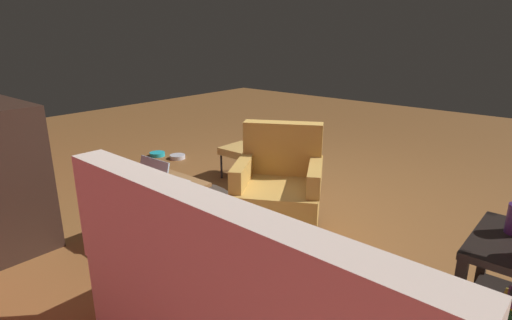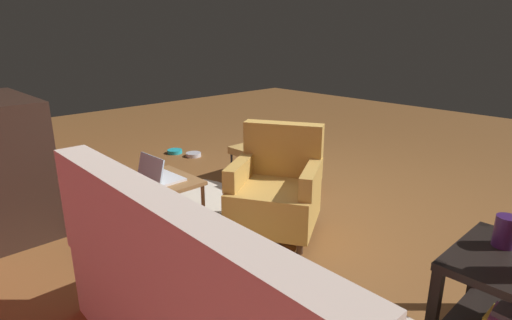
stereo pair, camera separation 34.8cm
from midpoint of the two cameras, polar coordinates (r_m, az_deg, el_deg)
ground at (r=4.04m, az=7.84°, el=-5.99°), size 12.00×12.00×0.00m
couch at (r=2.04m, az=0.68°, el=-20.78°), size 1.92×0.89×1.00m
armchair at (r=3.36m, az=5.81°, el=-4.15°), size 0.91×0.92×0.87m
small_vase at (r=2.54m, az=34.77°, el=-8.23°), size 0.11×0.11×0.16m
laptop_desk at (r=3.31m, az=-9.68°, el=-3.61°), size 0.56×0.44×0.48m
laptop at (r=3.25m, az=-10.37°, el=-2.04°), size 0.33×0.26×0.21m
tv_cabinet at (r=3.87m, az=-29.86°, el=-0.03°), size 1.10×0.56×1.10m
wicker_hamper at (r=4.33m, az=7.21°, el=-0.92°), size 0.45×0.45×0.48m
book_stack_hamper at (r=4.25m, az=7.42°, el=2.54°), size 0.24×0.21×0.07m
yellow_mug at (r=4.27m, az=7.26°, el=3.79°), size 0.08×0.08×0.10m
tv_remote at (r=4.38m, az=6.99°, el=2.72°), size 0.07×0.17×0.02m
ottoman at (r=4.60m, az=1.72°, el=1.24°), size 0.40×0.40×0.36m
circular_rug at (r=4.14m, az=-7.85°, el=-5.31°), size 1.11×1.11×0.01m
pet_bowl_steel at (r=5.50m, az=-6.88°, el=0.73°), size 0.20×0.20×0.05m
pet_bowl_teal at (r=5.68m, az=-9.50°, el=1.15°), size 0.20×0.20×0.05m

